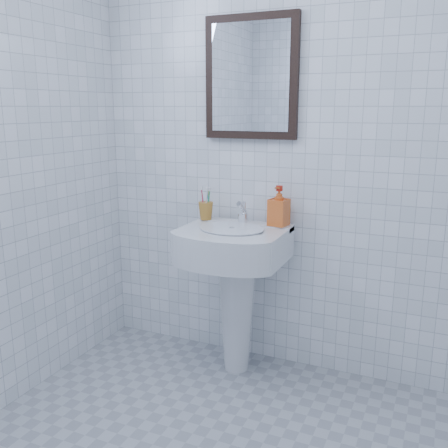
% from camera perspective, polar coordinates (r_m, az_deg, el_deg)
% --- Properties ---
extents(wall_back, '(2.20, 0.02, 2.50)m').
position_cam_1_polar(wall_back, '(2.61, 7.86, 9.75)').
color(wall_back, white).
rests_on(wall_back, ground).
extents(washbasin, '(0.53, 0.39, 0.81)m').
position_cam_1_polar(washbasin, '(2.62, 1.30, -5.86)').
color(washbasin, silver).
rests_on(washbasin, ground).
extents(faucet, '(0.05, 0.11, 0.12)m').
position_cam_1_polar(faucet, '(2.63, 2.14, 1.17)').
color(faucet, silver).
rests_on(faucet, washbasin).
extents(toothbrush_cup, '(0.10, 0.10, 0.10)m').
position_cam_1_polar(toothbrush_cup, '(2.71, -2.09, 1.52)').
color(toothbrush_cup, '#B17528').
rests_on(toothbrush_cup, washbasin).
extents(soap_dispenser, '(0.11, 0.11, 0.20)m').
position_cam_1_polar(soap_dispenser, '(2.57, 6.29, 2.06)').
color(soap_dispenser, '#D84315').
rests_on(soap_dispenser, washbasin).
extents(wall_mirror, '(0.50, 0.04, 0.62)m').
position_cam_1_polar(wall_mirror, '(2.67, 3.10, 16.37)').
color(wall_mirror, black).
rests_on(wall_mirror, wall_back).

